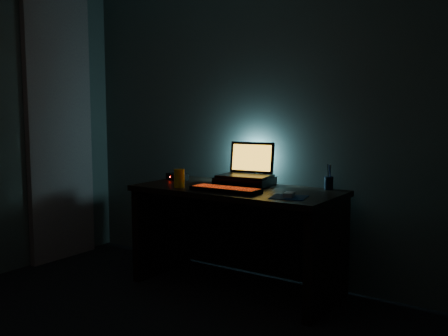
% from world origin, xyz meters
% --- Properties ---
extents(room, '(3.50, 4.00, 2.50)m').
position_xyz_m(room, '(0.00, 0.00, 1.25)').
color(room, black).
rests_on(room, ground).
extents(desk, '(1.50, 0.70, 0.75)m').
position_xyz_m(desk, '(0.00, 1.67, 0.49)').
color(desk, black).
rests_on(desk, ground).
extents(curtain, '(0.06, 0.65, 2.30)m').
position_xyz_m(curtain, '(-1.71, 1.42, 1.15)').
color(curtain, '#A99D87').
rests_on(curtain, ground).
extents(riser, '(0.43, 0.35, 0.06)m').
position_xyz_m(riser, '(-0.02, 1.77, 0.78)').
color(riser, black).
rests_on(riser, desk).
extents(laptop, '(0.41, 0.33, 0.26)m').
position_xyz_m(laptop, '(-0.03, 1.82, 0.87)').
color(laptop, black).
rests_on(laptop, riser).
extents(keyboard, '(0.51, 0.18, 0.03)m').
position_xyz_m(keyboard, '(0.03, 1.44, 0.77)').
color(keyboard, black).
rests_on(keyboard, desk).
extents(mousepad, '(0.26, 0.24, 0.00)m').
position_xyz_m(mousepad, '(0.50, 1.46, 0.75)').
color(mousepad, '#0B264F').
rests_on(mousepad, desk).
extents(mouse, '(0.08, 0.11, 0.03)m').
position_xyz_m(mouse, '(0.50, 1.46, 0.77)').
color(mouse, '#97979C').
rests_on(mouse, mousepad).
extents(pen_cup, '(0.08, 0.08, 0.09)m').
position_xyz_m(pen_cup, '(0.58, 1.92, 0.80)').
color(pen_cup, black).
rests_on(pen_cup, desk).
extents(juice_glass, '(0.09, 0.09, 0.13)m').
position_xyz_m(juice_glass, '(-0.36, 1.41, 0.82)').
color(juice_glass, orange).
rests_on(juice_glass, desk).
extents(router, '(0.20, 0.18, 0.05)m').
position_xyz_m(router, '(-0.64, 1.72, 0.78)').
color(router, black).
rests_on(router, desk).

